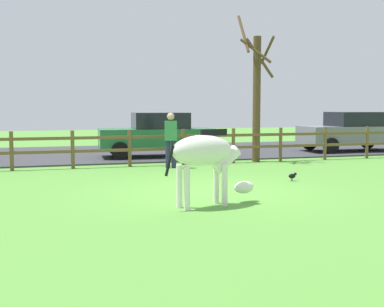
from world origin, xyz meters
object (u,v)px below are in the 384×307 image
Objects in this scene: crow_on_grass at (292,176)px; visitor_near_fence at (171,138)px; bare_tree at (256,93)px; parked_car_grey at (352,131)px; parked_car_green at (157,134)px; zebra at (206,156)px.

crow_on_grass is 4.15m from visitor_near_fence.
crow_on_grass is at bearing -102.62° from bare_tree.
parked_car_grey is (6.07, 6.35, 0.72)m from crow_on_grass.
visitor_near_fence reaches higher than crow_on_grass.
parked_car_grey reaches higher than crow_on_grass.
crow_on_grass is 0.05× the size of parked_car_green.
visitor_near_fence is at bearing 81.43° from zebra.
zebra is at bearing -98.57° from visitor_near_fence.
parked_car_green is at bearing 142.31° from bare_tree.
zebra is 12.62m from parked_car_grey.
bare_tree is 4.87m from crow_on_grass.
parked_car_grey is at bearing -0.74° from parked_car_green.
zebra is 1.16× the size of visitor_near_fence.
zebra is 0.47× the size of parked_car_grey.
bare_tree is at bearing 14.72° from visitor_near_fence.
bare_tree is at bearing -37.69° from parked_car_green.
visitor_near_fence is at bearing -95.57° from parked_car_green.
parked_car_grey is at bearing 43.69° from zebra.
bare_tree is at bearing 77.38° from crow_on_grass.
parked_car_green is 2.51× the size of visitor_near_fence.
crow_on_grass is at bearing -73.75° from parked_car_green.
parked_car_green is (-7.96, 0.10, 0.00)m from parked_car_grey.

